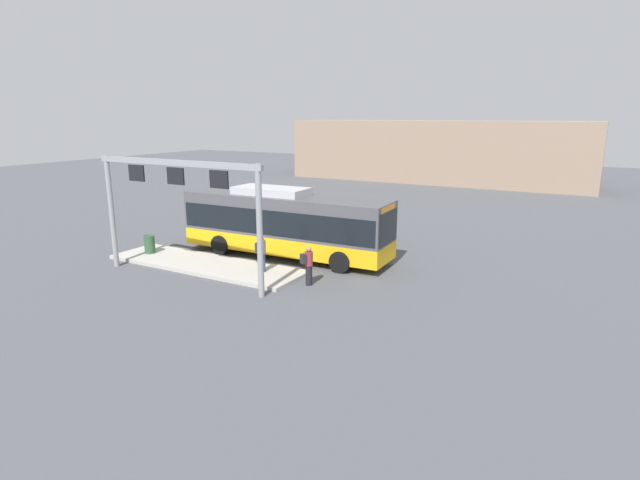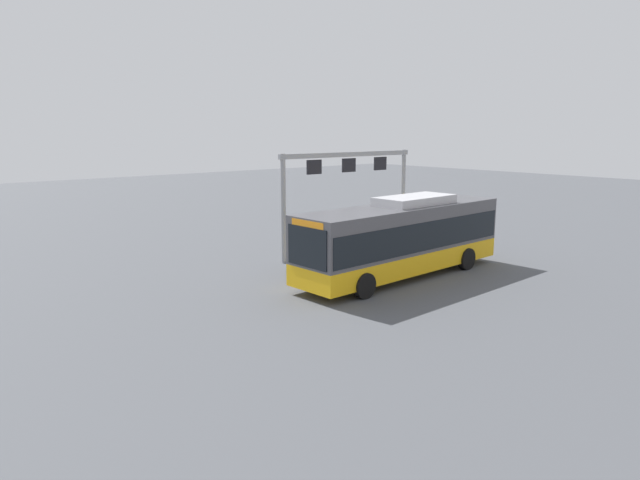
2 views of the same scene
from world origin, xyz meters
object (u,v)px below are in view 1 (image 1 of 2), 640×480
(bus_main, at_px, (285,221))
(person_waiting_near, at_px, (262,253))
(trash_bin, at_px, (150,244))
(person_boarding, at_px, (308,265))

(bus_main, bearing_deg, person_waiting_near, -77.90)
(bus_main, distance_m, trash_bin, 6.98)
(person_boarding, bearing_deg, person_waiting_near, 118.22)
(person_boarding, bearing_deg, bus_main, 76.28)
(bus_main, relative_size, person_waiting_near, 6.51)
(bus_main, xyz_separation_m, trash_bin, (-6.02, -3.32, -1.20))
(person_waiting_near, xyz_separation_m, trash_bin, (-6.80, -0.19, -0.44))
(bus_main, height_order, person_waiting_near, bus_main)
(person_boarding, distance_m, trash_bin, 9.28)
(bus_main, relative_size, trash_bin, 12.09)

